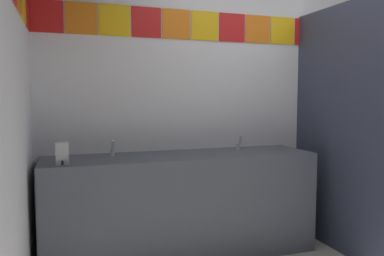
# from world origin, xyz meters

# --- Properties ---
(wall_back) EXTENTS (4.31, 0.09, 2.73)m
(wall_back) POSITION_xyz_m (-0.00, 1.48, 1.37)
(wall_back) COLOR silver
(wall_back) RESTS_ON ground_plane
(vanity_counter) EXTENTS (2.25, 0.58, 0.86)m
(vanity_counter) POSITION_xyz_m (-0.98, 1.15, 0.44)
(vanity_counter) COLOR #4C515B
(vanity_counter) RESTS_ON ground_plane
(faucet_left) EXTENTS (0.04, 0.10, 0.14)m
(faucet_left) POSITION_xyz_m (-1.54, 1.24, 0.92)
(faucet_left) COLOR silver
(faucet_left) RESTS_ON vanity_counter
(faucet_right) EXTENTS (0.04, 0.10, 0.14)m
(faucet_right) POSITION_xyz_m (-0.42, 1.24, 0.92)
(faucet_right) COLOR silver
(faucet_right) RESTS_ON vanity_counter
(soap_dispenser) EXTENTS (0.09, 0.09, 0.16)m
(soap_dispenser) POSITION_xyz_m (-1.93, 0.98, 0.94)
(soap_dispenser) COLOR #B7BABF
(soap_dispenser) RESTS_ON vanity_counter
(toilet) EXTENTS (0.39, 0.49, 0.74)m
(toilet) POSITION_xyz_m (0.80, 1.01, 0.30)
(toilet) COLOR white
(toilet) RESTS_ON ground_plane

